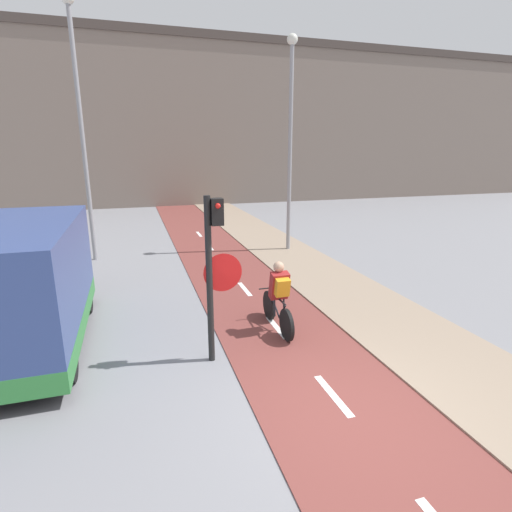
# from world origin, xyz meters

# --- Properties ---
(ground_plane) EXTENTS (120.00, 120.00, 0.00)m
(ground_plane) POSITION_xyz_m (0.00, 0.00, 0.00)
(ground_plane) COLOR gray
(bike_lane) EXTENTS (2.54, 60.00, 0.02)m
(bike_lane) POSITION_xyz_m (0.00, 0.01, 0.01)
(bike_lane) COLOR brown
(bike_lane) RESTS_ON ground_plane
(sidewalk_strip) EXTENTS (2.40, 60.00, 0.05)m
(sidewalk_strip) POSITION_xyz_m (2.47, 0.00, 0.03)
(sidewalk_strip) COLOR gray
(sidewalk_strip) RESTS_ON ground_plane
(building_row_background) EXTENTS (60.00, 5.20, 10.77)m
(building_row_background) POSITION_xyz_m (0.00, 25.15, 5.39)
(building_row_background) COLOR slate
(building_row_background) RESTS_ON ground_plane
(traffic_light_pole) EXTENTS (0.67, 0.25, 2.93)m
(traffic_light_pole) POSITION_xyz_m (-1.46, 2.13, 1.82)
(traffic_light_pole) COLOR black
(traffic_light_pole) RESTS_ON ground_plane
(street_lamp_far) EXTENTS (0.36, 0.36, 8.08)m
(street_lamp_far) POSITION_xyz_m (-4.06, 9.95, 4.83)
(street_lamp_far) COLOR gray
(street_lamp_far) RESTS_ON ground_plane
(street_lamp_sidewalk) EXTENTS (0.36, 0.36, 7.32)m
(street_lamp_sidewalk) POSITION_xyz_m (2.73, 9.27, 4.43)
(street_lamp_sidewalk) COLOR gray
(street_lamp_sidewalk) RESTS_ON ground_plane
(cyclist_near) EXTENTS (0.46, 1.71, 1.48)m
(cyclist_near) POSITION_xyz_m (-0.00, 2.92, 0.71)
(cyclist_near) COLOR black
(cyclist_near) RESTS_ON ground_plane
(van) EXTENTS (2.10, 4.58, 2.37)m
(van) POSITION_xyz_m (-4.81, 3.64, 1.17)
(van) COLOR #334784
(van) RESTS_ON ground_plane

